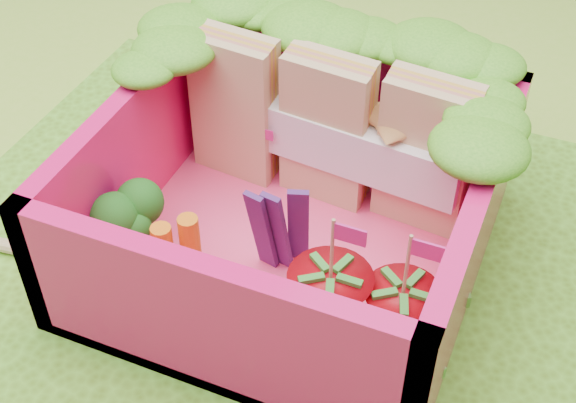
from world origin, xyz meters
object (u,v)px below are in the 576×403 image
at_px(strawberry_left, 329,305).
at_px(broccoli, 124,221).
at_px(sandwich_stack, 328,130).
at_px(strawberry_right, 400,316).
at_px(bento_box, 292,197).

bearing_deg(strawberry_left, broccoli, 176.29).
distance_m(sandwich_stack, strawberry_right, 0.79).
height_order(bento_box, sandwich_stack, sandwich_stack).
distance_m(strawberry_left, strawberry_right, 0.22).
relative_size(broccoli, strawberry_right, 0.65).
relative_size(broccoli, strawberry_left, 0.61).
xyz_separation_m(sandwich_stack, strawberry_left, (0.26, -0.66, -0.15)).
relative_size(strawberry_left, strawberry_right, 1.06).
distance_m(sandwich_stack, strawberry_left, 0.72).
xyz_separation_m(strawberry_left, strawberry_right, (0.22, 0.05, -0.01)).
height_order(broccoli, strawberry_right, strawberry_right).
bearing_deg(strawberry_left, strawberry_right, 13.09).
relative_size(bento_box, sandwich_stack, 1.20).
bearing_deg(bento_box, sandwich_stack, 88.97).
bearing_deg(bento_box, strawberry_left, -51.65).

